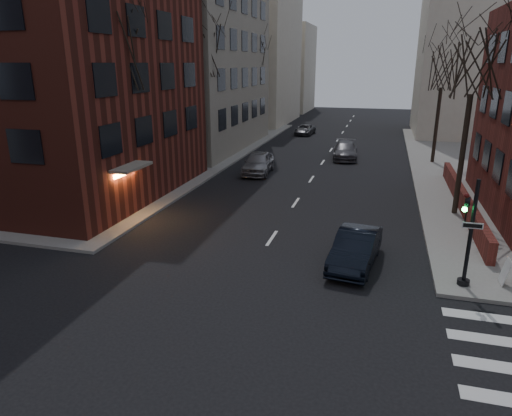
{
  "coord_description": "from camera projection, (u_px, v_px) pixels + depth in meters",
  "views": [
    {
      "loc": [
        4.71,
        -7.69,
        7.96
      ],
      "look_at": [
        -0.31,
        10.31,
        2.0
      ],
      "focal_mm": 32.0,
      "sensor_mm": 36.0,
      "label": 1
    }
  ],
  "objects": [
    {
      "name": "car_lane_silver",
      "position": [
        258.0,
        163.0,
        34.19
      ],
      "size": [
        2.24,
        4.88,
        1.62
      ],
      "primitive_type": "imported",
      "rotation": [
        0.0,
        0.0,
        0.07
      ],
      "color": "gray",
      "rests_on": "ground"
    },
    {
      "name": "traffic_signal",
      "position": [
        468.0,
        240.0,
        16.32
      ],
      "size": [
        0.76,
        0.44,
        4.0
      ],
      "color": "black",
      "rests_on": "sidewalk_far_right"
    },
    {
      "name": "car_lane_far",
      "position": [
        305.0,
        130.0,
        52.88
      ],
      "size": [
        2.13,
        4.18,
        1.13
      ],
      "primitive_type": "imported",
      "rotation": [
        0.0,
        0.0,
        -0.07
      ],
      "color": "#45454A",
      "rests_on": "ground"
    },
    {
      "name": "tree_right_a",
      "position": [
        475.0,
        61.0,
        22.51
      ],
      "size": [
        3.96,
        3.96,
        9.72
      ],
      "color": "#2D231C",
      "rests_on": "sidewalk_far_right"
    },
    {
      "name": "tree_left_c",
      "position": [
        254.0,
        62.0,
        47.2
      ],
      "size": [
        3.96,
        3.96,
        9.72
      ],
      "color": "#2D231C",
      "rests_on": "sidewalk_far_left"
    },
    {
      "name": "low_wall_right",
      "position": [
        463.0,
        200.0,
        25.54
      ],
      "size": [
        0.35,
        16.0,
        1.0
      ],
      "primitive_type": "cube",
      "color": "maroon",
      "rests_on": "sidewalk_far_right"
    },
    {
      "name": "building_distant_lb",
      "position": [
        281.0,
        69.0,
        77.95
      ],
      "size": [
        10.0,
        12.0,
        14.0
      ],
      "primitive_type": "cube",
      "color": "beige",
      "rests_on": "ground"
    },
    {
      "name": "streetlamp_near",
      "position": [
        192.0,
        119.0,
        31.68
      ],
      "size": [
        0.36,
        0.36,
        6.28
      ],
      "color": "black",
      "rests_on": "sidewalk_far_left"
    },
    {
      "name": "car_lane_gray",
      "position": [
        345.0,
        150.0,
        39.49
      ],
      "size": [
        2.37,
        5.07,
        1.43
      ],
      "primitive_type": "imported",
      "rotation": [
        0.0,
        0.0,
        0.07
      ],
      "color": "#47464C",
      "rests_on": "ground"
    },
    {
      "name": "building_distant_la",
      "position": [
        240.0,
        55.0,
        62.26
      ],
      "size": [
        14.0,
        16.0,
        18.0
      ],
      "primitive_type": "cube",
      "color": "beige",
      "rests_on": "ground"
    },
    {
      "name": "streetlamp_far",
      "position": [
        264.0,
        98.0,
        50.03
      ],
      "size": [
        0.36,
        0.36,
        6.28
      ],
      "color": "black",
      "rests_on": "sidewalk_far_left"
    },
    {
      "name": "tree_left_a",
      "position": [
        115.0,
        52.0,
        23.21
      ],
      "size": [
        4.18,
        4.18,
        10.26
      ],
      "color": "#2D231C",
      "rests_on": "sidewalk_far_left"
    },
    {
      "name": "tree_left_b",
      "position": [
        203.0,
        49.0,
        34.08
      ],
      "size": [
        4.4,
        4.4,
        10.8
      ],
      "color": "#2D231C",
      "rests_on": "sidewalk_far_left"
    },
    {
      "name": "sandwich_board",
      "position": [
        511.0,
        272.0,
        16.68
      ],
      "size": [
        0.46,
        0.64,
        1.0
      ],
      "primitive_type": "cube",
      "rotation": [
        0.0,
        0.0,
        0.03
      ],
      "color": "silver",
      "rests_on": "sidewalk_far_right"
    },
    {
      "name": "tree_right_b",
      "position": [
        443.0,
        68.0,
        35.49
      ],
      "size": [
        3.74,
        3.74,
        9.18
      ],
      "color": "#2D231C",
      "rests_on": "sidewalk_far_right"
    },
    {
      "name": "parked_sedan",
      "position": [
        356.0,
        248.0,
        18.61
      ],
      "size": [
        2.07,
        4.58,
        1.46
      ],
      "primitive_type": "imported",
      "rotation": [
        0.0,
        0.0,
        -0.12
      ],
      "color": "black",
      "rests_on": "ground"
    },
    {
      "name": "building_distant_ra",
      "position": [
        486.0,
        62.0,
        50.29
      ],
      "size": [
        14.0,
        14.0,
        16.0
      ],
      "primitive_type": "cube",
      "color": "beige",
      "rests_on": "ground"
    },
    {
      "name": "building_left_brick",
      "position": [
        38.0,
        44.0,
        27.05
      ],
      "size": [
        15.0,
        15.0,
        18.0
      ],
      "primitive_type": "cube",
      "color": "maroon",
      "rests_on": "ground"
    },
    {
      "name": "sidewalk_far_left",
      "position": [
        33.0,
        145.0,
        45.61
      ],
      "size": [
        44.0,
        44.0,
        0.15
      ],
      "primitive_type": "cube",
      "color": "gray",
      "rests_on": "ground"
    }
  ]
}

